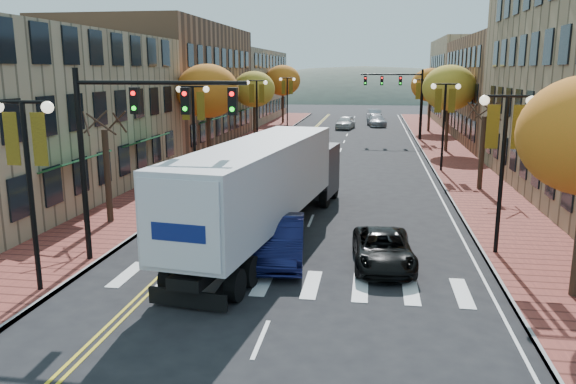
% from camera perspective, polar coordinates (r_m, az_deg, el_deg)
% --- Properties ---
extents(ground, '(200.00, 200.00, 0.00)m').
position_cam_1_polar(ground, '(17.02, -1.43, -11.70)').
color(ground, black).
rests_on(ground, ground).
extents(sidewalk_left, '(4.00, 85.00, 0.15)m').
position_cam_1_polar(sidewalk_left, '(49.70, -5.18, 4.32)').
color(sidewalk_left, brown).
rests_on(sidewalk_left, ground).
extents(sidewalk_right, '(4.00, 85.00, 0.15)m').
position_cam_1_polar(sidewalk_right, '(48.70, 15.91, 3.73)').
color(sidewalk_right, brown).
rests_on(sidewalk_right, ground).
extents(building_left_near, '(12.00, 22.00, 9.00)m').
position_cam_1_polar(building_left_near, '(34.59, -26.45, 7.01)').
color(building_left_near, '#9E8966').
rests_on(building_left_near, ground).
extents(building_left_mid, '(12.00, 24.00, 11.00)m').
position_cam_1_polar(building_left_mid, '(54.99, -12.68, 10.51)').
color(building_left_mid, brown).
rests_on(building_left_mid, ground).
extents(building_left_far, '(12.00, 26.00, 9.50)m').
position_cam_1_polar(building_left_far, '(78.85, -6.03, 10.64)').
color(building_left_far, '#9E8966').
rests_on(building_left_far, ground).
extents(building_right_mid, '(15.00, 24.00, 10.00)m').
position_cam_1_polar(building_right_mid, '(59.47, 24.28, 9.37)').
color(building_right_mid, brown).
rests_on(building_right_mid, ground).
extents(building_right_far, '(15.00, 20.00, 11.00)m').
position_cam_1_polar(building_right_far, '(80.87, 20.16, 10.54)').
color(building_right_far, '#9E8966').
rests_on(building_right_far, ground).
extents(tree_left_a, '(0.28, 0.28, 4.20)m').
position_cam_1_polar(tree_left_a, '(26.50, -17.86, 1.55)').
color(tree_left_a, '#382619').
rests_on(tree_left_a, sidewalk_left).
extents(tree_left_b, '(4.48, 4.48, 7.21)m').
position_cam_1_polar(tree_left_b, '(41.05, -8.17, 10.11)').
color(tree_left_b, '#382619').
rests_on(tree_left_b, sidewalk_left).
extents(tree_left_c, '(4.16, 4.16, 6.69)m').
position_cam_1_polar(tree_left_c, '(56.57, -3.46, 10.37)').
color(tree_left_c, '#382619').
rests_on(tree_left_c, sidewalk_left).
extents(tree_left_d, '(4.61, 4.61, 7.42)m').
position_cam_1_polar(tree_left_d, '(74.25, -0.53, 11.26)').
color(tree_left_d, '#382619').
rests_on(tree_left_d, sidewalk_left).
extents(tree_right_b, '(0.28, 0.28, 4.20)m').
position_cam_1_polar(tree_right_b, '(34.21, 19.09, 3.77)').
color(tree_right_b, '#382619').
rests_on(tree_right_b, sidewalk_right).
extents(tree_right_c, '(4.48, 4.48, 7.21)m').
position_cam_1_polar(tree_right_c, '(49.73, 16.06, 10.12)').
color(tree_right_c, '#382619').
rests_on(tree_right_c, sidewalk_right).
extents(tree_right_d, '(4.35, 4.35, 7.00)m').
position_cam_1_polar(tree_right_d, '(65.63, 14.29, 10.49)').
color(tree_right_d, '#382619').
rests_on(tree_right_d, sidewalk_right).
extents(lamp_left_a, '(1.96, 0.36, 6.05)m').
position_cam_1_polar(lamp_left_a, '(18.59, -24.95, 3.03)').
color(lamp_left_a, black).
rests_on(lamp_left_a, ground).
extents(lamp_left_b, '(1.96, 0.36, 6.05)m').
position_cam_1_polar(lamp_left_b, '(33.04, -9.58, 7.56)').
color(lamp_left_b, black).
rests_on(lamp_left_b, ground).
extents(lamp_left_c, '(1.96, 0.36, 6.05)m').
position_cam_1_polar(lamp_left_c, '(50.43, -3.19, 9.28)').
color(lamp_left_c, black).
rests_on(lamp_left_c, ground).
extents(lamp_left_d, '(1.96, 0.36, 6.05)m').
position_cam_1_polar(lamp_left_d, '(68.13, -0.08, 10.07)').
color(lamp_left_d, black).
rests_on(lamp_left_d, ground).
extents(lamp_right_a, '(1.96, 0.36, 6.05)m').
position_cam_1_polar(lamp_right_a, '(21.99, 21.11, 4.62)').
color(lamp_right_a, black).
rests_on(lamp_right_a, ground).
extents(lamp_right_b, '(1.96, 0.36, 6.05)m').
position_cam_1_polar(lamp_right_b, '(39.68, 15.61, 8.05)').
color(lamp_right_b, black).
rests_on(lamp_right_b, ground).
extents(lamp_right_c, '(1.96, 0.36, 6.05)m').
position_cam_1_polar(lamp_right_c, '(57.57, 13.49, 9.34)').
color(lamp_right_c, black).
rests_on(lamp_right_c, ground).
extents(traffic_mast_near, '(6.10, 0.35, 7.00)m').
position_cam_1_polar(traffic_mast_near, '(20.16, -15.59, 6.16)').
color(traffic_mast_near, black).
rests_on(traffic_mast_near, ground).
extents(traffic_mast_far, '(6.10, 0.34, 7.00)m').
position_cam_1_polar(traffic_mast_far, '(57.41, 11.48, 10.05)').
color(traffic_mast_far, black).
rests_on(traffic_mast_far, ground).
extents(semi_truck, '(4.84, 16.83, 4.16)m').
position_cam_1_polar(semi_truck, '(23.27, -1.90, 1.16)').
color(semi_truck, black).
rests_on(semi_truck, ground).
extents(navy_sedan, '(2.27, 5.10, 1.63)m').
position_cam_1_polar(navy_sedan, '(20.70, -0.79, -4.86)').
color(navy_sedan, '#0C0F33').
rests_on(navy_sedan, ground).
extents(black_suv, '(2.37, 4.65, 1.26)m').
position_cam_1_polar(black_suv, '(20.52, 9.64, -5.74)').
color(black_suv, black).
rests_on(black_suv, ground).
extents(car_far_white, '(2.47, 4.83, 1.57)m').
position_cam_1_polar(car_far_white, '(68.16, 5.86, 7.06)').
color(car_far_white, silver).
rests_on(car_far_white, ground).
extents(car_far_silver, '(2.70, 5.24, 1.45)m').
position_cam_1_polar(car_far_silver, '(71.94, 8.98, 7.20)').
color(car_far_silver, '#9E9EA5').
rests_on(car_far_silver, ground).
extents(car_far_oncoming, '(2.23, 5.00, 1.59)m').
position_cam_1_polar(car_far_oncoming, '(80.22, 8.71, 7.77)').
color(car_far_oncoming, '#B2B0B9').
rests_on(car_far_oncoming, ground).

